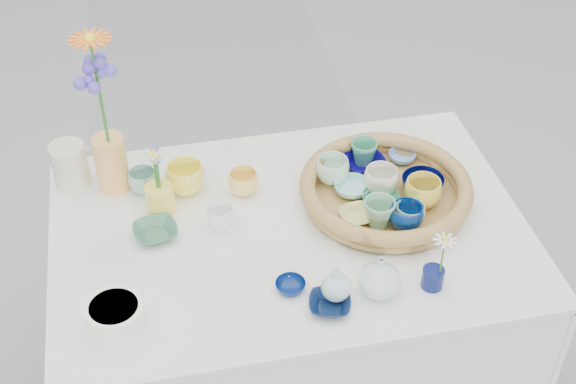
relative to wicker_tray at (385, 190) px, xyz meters
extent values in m
imported|color=#0A055F|center=(-0.02, 0.14, -0.01)|extent=(0.15, 0.15, 0.03)
imported|color=#030732|center=(0.11, 0.01, 0.00)|extent=(0.15, 0.15, 0.04)
imported|color=yellow|center=(0.09, -0.05, 0.02)|extent=(0.13, 0.13, 0.08)
imported|color=#42A470|center=(-0.02, -0.03, 0.00)|extent=(0.12, 0.12, 0.03)
imported|color=#76B487|center=(-0.05, -0.11, 0.02)|extent=(0.11, 0.11, 0.08)
imported|color=#9BE1DB|center=(-0.09, 0.03, 0.00)|extent=(0.13, 0.13, 0.03)
imported|color=#B8E9CC|center=(-0.13, 0.10, 0.02)|extent=(0.12, 0.12, 0.07)
imported|color=#EEE2C8|center=(-0.01, 0.02, 0.02)|extent=(0.12, 0.12, 0.08)
imported|color=#78A7EA|center=(0.10, 0.15, -0.01)|extent=(0.09, 0.09, 0.03)
imported|color=navy|center=(0.01, -0.13, 0.02)|extent=(0.11, 0.11, 0.07)
imported|color=#DDD26D|center=(-0.10, -0.08, -0.01)|extent=(0.11, 0.11, 0.02)
imported|color=#86BDAB|center=(0.03, -0.12, 0.01)|extent=(0.10, 0.10, 0.06)
imported|color=#459B72|center=(-0.02, 0.16, 0.02)|extent=(0.10, 0.10, 0.07)
imported|color=#FDEC46|center=(-0.53, 0.16, 0.00)|extent=(0.14, 0.14, 0.09)
imported|color=#FFD25C|center=(-0.38, 0.12, -0.01)|extent=(0.10, 0.10, 0.07)
imported|color=#3D7051|center=(-0.63, -0.01, -0.02)|extent=(0.13, 0.13, 0.03)
imported|color=white|center=(-0.46, -0.01, 0.00)|extent=(0.08, 0.08, 0.07)
imported|color=#061B55|center=(-0.33, -0.27, -0.03)|extent=(0.09, 0.09, 0.02)
imported|color=#81B29E|center=(-0.65, 0.19, -0.01)|extent=(0.09, 0.09, 0.07)
imported|color=#0B1B39|center=(-0.25, -0.35, -0.03)|extent=(0.12, 0.12, 0.02)
imported|color=silver|center=(-0.12, -0.33, 0.02)|extent=(0.12, 0.12, 0.11)
cylinder|color=#0B134B|center=(0.02, -0.33, -0.01)|extent=(0.06, 0.06, 0.05)
cylinder|color=#FAB558|center=(-0.73, 0.22, 0.05)|extent=(0.10, 0.10, 0.17)
cylinder|color=#FFE24A|center=(-0.61, 0.09, 0.00)|extent=(0.10, 0.10, 0.08)
camera|label=1|loc=(-0.61, -1.60, 1.40)|focal=50.00mm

